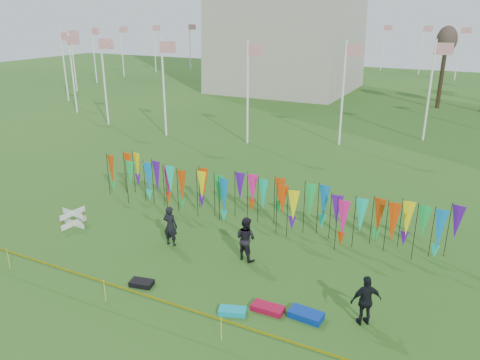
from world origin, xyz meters
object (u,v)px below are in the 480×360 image
at_px(person_left, 170,226).
at_px(kite_bag_red, 268,308).
at_px(kite_bag_black, 142,283).
at_px(person_right, 366,301).
at_px(kite_bag_turquoise, 232,311).
at_px(kite_bag_blue, 306,315).
at_px(box_kite, 73,218).
at_px(person_mid, 246,239).

height_order(person_left, kite_bag_red, person_left).
xyz_separation_m(person_left, kite_bag_black, (0.91, -3.31, -0.84)).
height_order(person_right, kite_bag_red, person_right).
bearing_deg(person_right, kite_bag_red, -21.07).
relative_size(kite_bag_red, kite_bag_black, 1.30).
relative_size(kite_bag_turquoise, kite_bag_blue, 0.82).
relative_size(box_kite, person_left, 0.45).
height_order(box_kite, kite_bag_black, box_kite).
bearing_deg(person_mid, kite_bag_red, 141.99).
bearing_deg(kite_bag_blue, person_mid, 143.22).
bearing_deg(kite_bag_red, kite_bag_turquoise, -146.23).
height_order(box_kite, kite_bag_red, box_kite).
relative_size(person_left, kite_bag_black, 2.14).
xyz_separation_m(person_left, kite_bag_turquoise, (4.88, -3.30, -0.85)).
bearing_deg(kite_bag_black, kite_bag_turquoise, 0.10).
bearing_deg(kite_bag_turquoise, person_left, 145.95).
height_order(person_left, kite_bag_black, person_left).
xyz_separation_m(kite_bag_turquoise, kite_bag_black, (-3.98, -0.01, 0.01)).
xyz_separation_m(person_left, person_right, (9.14, -1.77, -0.03)).
relative_size(person_left, person_right, 1.03).
xyz_separation_m(person_mid, kite_bag_turquoise, (1.28, -3.68, -0.88)).
distance_m(person_left, person_mid, 3.62).
bearing_deg(kite_bag_black, kite_bag_blue, 8.36).
bearing_deg(box_kite, kite_bag_black, -23.62).
height_order(person_mid, kite_bag_blue, person_mid).
relative_size(kite_bag_blue, kite_bag_black, 1.32).
height_order(kite_bag_blue, kite_bag_black, kite_bag_blue).
distance_m(box_kite, kite_bag_blue, 12.83).
xyz_separation_m(person_right, kite_bag_black, (-8.23, -1.53, -0.81)).
bearing_deg(person_left, person_mid, -178.16).
bearing_deg(person_left, kite_bag_blue, 157.81).
xyz_separation_m(kite_bag_turquoise, kite_bag_blue, (2.39, 0.93, 0.03)).
bearing_deg(kite_bag_turquoise, person_mid, 109.24).
relative_size(box_kite, kite_bag_black, 0.96).
distance_m(person_left, kite_bag_turquoise, 5.95).
distance_m(kite_bag_red, kite_bag_black, 5.07).
distance_m(person_mid, kite_bag_blue, 4.67).
distance_m(kite_bag_blue, kite_bag_black, 6.44).
bearing_deg(person_left, kite_bag_turquoise, 141.81).
bearing_deg(box_kite, person_mid, 5.81).
bearing_deg(person_right, person_left, -46.50).
height_order(box_kite, person_mid, person_mid).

